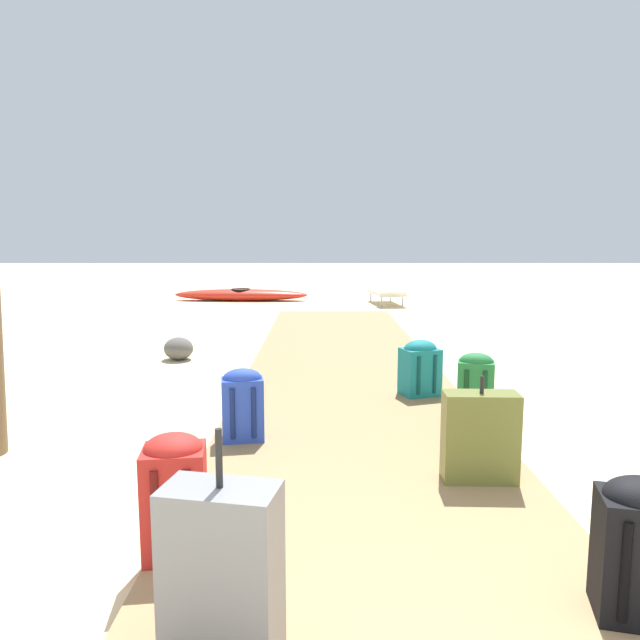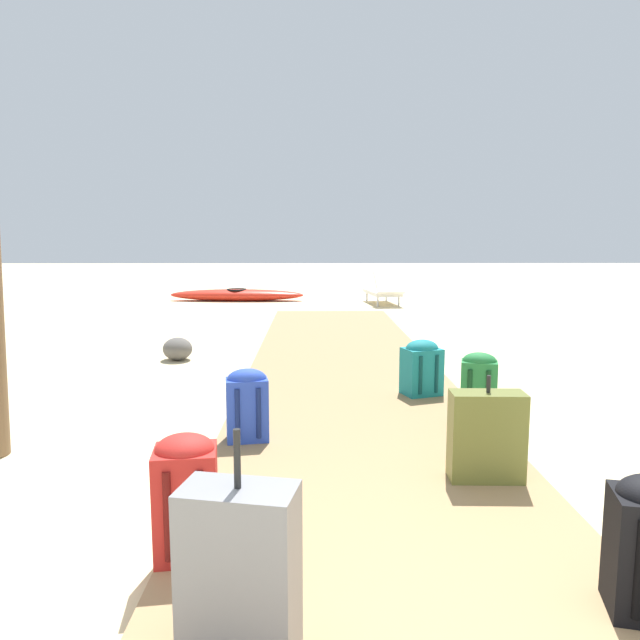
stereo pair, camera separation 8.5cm
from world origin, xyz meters
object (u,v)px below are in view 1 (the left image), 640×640
at_px(backpack_green, 475,387).
at_px(lounge_chair, 388,290).
at_px(suitcase_olive, 480,437).
at_px(backpack_red, 174,492).
at_px(backpack_teal, 420,366).
at_px(backpack_black, 639,545).
at_px(kayak, 241,295).
at_px(suitcase_grey, 221,571).
at_px(backpack_blue, 242,403).

xyz_separation_m(backpack_green, lounge_chair, (0.35, 9.05, -0.05)).
distance_m(suitcase_olive, lounge_chair, 10.14).
xyz_separation_m(suitcase_olive, backpack_red, (-1.60, -0.84, 0.03)).
xyz_separation_m(backpack_teal, backpack_green, (0.28, -0.87, 0.03)).
xyz_separation_m(suitcase_olive, backpack_green, (0.25, 1.07, 0.03)).
bearing_deg(backpack_black, kayak, 104.31).
relative_size(suitcase_olive, backpack_black, 1.16).
bearing_deg(suitcase_grey, backpack_teal, 69.96).
height_order(backpack_black, lounge_chair, lounge_chair).
bearing_deg(suitcase_olive, backpack_red, -152.23).
height_order(backpack_black, backpack_teal, backpack_black).
relative_size(backpack_teal, backpack_red, 0.90).
xyz_separation_m(backpack_green, kayak, (-3.11, 9.86, -0.23)).
distance_m(suitcase_grey, lounge_chair, 11.76).
bearing_deg(kayak, backpack_green, -72.49).
distance_m(backpack_red, lounge_chair, 11.18).
height_order(backpack_red, backpack_green, backpack_red).
bearing_deg(kayak, backpack_red, -83.90).
xyz_separation_m(backpack_blue, backpack_red, (-0.10, -1.56, 0.03)).
relative_size(backpack_teal, backpack_blue, 0.98).
xyz_separation_m(backpack_black, backpack_red, (-1.86, 0.44, 0.01)).
bearing_deg(kayak, backpack_blue, -82.40).
distance_m(backpack_red, kayak, 11.85).
xyz_separation_m(backpack_black, backpack_green, (-0.01, 2.36, 0.01)).
xyz_separation_m(backpack_red, backpack_green, (1.85, 1.92, -0.00)).
bearing_deg(backpack_black, backpack_teal, 95.04).
distance_m(backpack_blue, kayak, 10.31).
xyz_separation_m(backpack_teal, suitcase_grey, (-1.25, -3.44, 0.03)).
relative_size(suitcase_olive, suitcase_grey, 0.79).
bearing_deg(backpack_green, backpack_teal, 107.78).
height_order(backpack_blue, kayak, backpack_blue).
xyz_separation_m(suitcase_olive, kayak, (-2.86, 10.94, -0.20)).
bearing_deg(backpack_green, backpack_blue, -168.44).
bearing_deg(backpack_teal, backpack_blue, -140.01).
bearing_deg(suitcase_grey, lounge_chair, 80.79).
xyz_separation_m(backpack_blue, kayak, (-1.36, 10.22, -0.21)).
bearing_deg(backpack_black, backpack_green, 90.12).
distance_m(backpack_green, lounge_chair, 9.05).
xyz_separation_m(backpack_black, suitcase_grey, (-1.54, -0.20, 0.01)).
bearing_deg(backpack_teal, suitcase_olive, -89.12).
distance_m(backpack_teal, lounge_chair, 8.20).
bearing_deg(backpack_green, lounge_chair, 87.79).
xyz_separation_m(backpack_blue, backpack_green, (1.75, 0.36, 0.02)).
distance_m(suitcase_grey, kayak, 12.53).
height_order(suitcase_olive, backpack_red, suitcase_olive).
height_order(lounge_chair, kayak, lounge_chair).
height_order(suitcase_olive, backpack_black, suitcase_olive).
relative_size(suitcase_olive, backpack_green, 1.13).
xyz_separation_m(backpack_teal, backpack_blue, (-1.47, -1.23, 0.00)).
distance_m(backpack_teal, kayak, 9.43).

